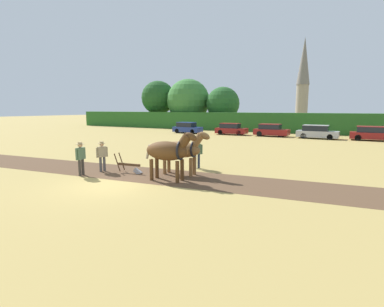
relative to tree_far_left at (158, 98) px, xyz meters
name	(u,v)px	position (x,y,z in m)	size (l,w,h in m)	color
ground_plane	(112,184)	(23.40, -36.48, -5.34)	(240.00, 240.00, 0.00)	#A88E4C
plowed_furrow_strip	(97,170)	(20.25, -34.45, -5.33)	(31.98, 3.32, 0.01)	brown
hedgerow	(282,123)	(23.40, -2.90, -3.95)	(76.64, 1.96, 2.77)	#286023
tree_far_left	(158,98)	(0.00, 0.00, 0.00)	(6.18, 6.18, 8.44)	#4C3823
tree_left	(188,101)	(6.16, 0.47, -0.59)	(7.56, 7.56, 8.53)	#423323
tree_center_left	(223,104)	(12.78, 0.56, -1.16)	(5.54, 5.54, 6.96)	#4C3823
church_spire	(303,78)	(20.58, 29.96, 5.05)	(3.06, 3.06, 19.84)	gray
draft_horse_lead_left	(169,151)	(25.21, -34.61, -3.93)	(2.74, 1.18, 2.41)	#513319
draft_horse_lead_right	(181,150)	(25.06, -33.20, -4.03)	(2.94, 1.11, 2.34)	brown
plow	(131,167)	(22.54, -34.20, -5.02)	(1.61, 0.50, 1.13)	#4C331E
farmer_at_plow	(102,154)	(20.91, -34.63, -4.39)	(0.41, 0.61, 1.64)	#4C4C4C
farmer_beside_team	(197,151)	(24.98, -31.37, -4.36)	(0.51, 0.47, 1.68)	#28334C
farmer_onlooker_left	(81,156)	(20.70, -35.87, -4.33)	(0.43, 0.67, 1.72)	#38332D
parked_car_far_left	(187,128)	(12.13, -10.26, -4.62)	(4.00, 1.80, 1.50)	navy
parked_car_left	(231,129)	(18.39, -9.66, -4.62)	(4.08, 1.82, 1.49)	maroon
parked_car_center_left	(271,130)	(23.55, -9.46, -4.61)	(4.11, 1.82, 1.51)	maroon
parked_car_center	(317,132)	(28.81, -9.72, -4.61)	(4.48, 1.82, 1.53)	#A8A8B2
parked_car_center_right	(372,134)	(34.17, -9.17, -4.61)	(4.33, 1.90, 1.52)	maroon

